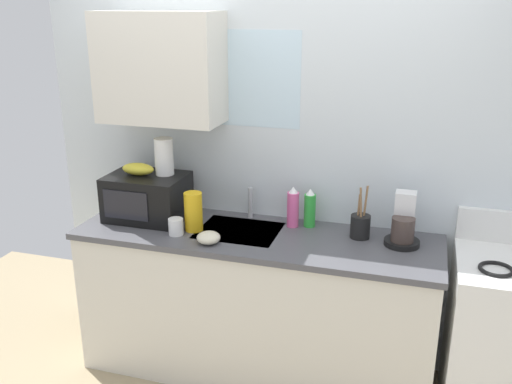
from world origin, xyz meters
TOP-DOWN VIEW (x-y plane):
  - kitchen_wall_assembly at (-0.10, 0.32)m, footprint 2.84×0.42m
  - counter_unit at (-0.00, 0.00)m, footprint 2.07×0.63m
  - sink_faucet at (-0.11, 0.24)m, footprint 0.03×0.03m
  - stove_range at (1.38, 0.00)m, footprint 0.60×0.60m
  - microwave at (-0.70, 0.05)m, footprint 0.46×0.35m
  - banana_bunch at (-0.75, 0.05)m, footprint 0.20×0.11m
  - paper_towel_roll at (-0.60, 0.10)m, footprint 0.11×0.11m
  - coffee_maker at (0.80, 0.11)m, footprint 0.19×0.21m
  - dish_soap_bottle_pink at (0.17, 0.17)m, footprint 0.07×0.07m
  - dish_soap_bottle_green at (0.27, 0.20)m, footprint 0.07×0.07m
  - cereal_canister at (-0.36, -0.05)m, footprint 0.10×0.10m
  - mug_white at (-0.43, -0.14)m, footprint 0.08×0.08m
  - utensil_crock at (0.57, 0.12)m, footprint 0.11×0.11m
  - small_bowl at (-0.21, -0.20)m, footprint 0.13×0.13m

SIDE VIEW (x-z plane):
  - stove_range at x=1.38m, z-range -0.08..1.00m
  - counter_unit at x=0.00m, z-range 0.01..0.91m
  - small_bowl at x=-0.21m, z-range 0.90..0.96m
  - mug_white at x=-0.43m, z-range 0.90..0.99m
  - utensil_crock at x=0.57m, z-range 0.82..1.12m
  - sink_faucet at x=-0.11m, z-range 0.90..1.09m
  - coffee_maker at x=0.80m, z-range 0.86..1.14m
  - dish_soap_bottle_green at x=0.27m, z-range 0.89..1.12m
  - cereal_canister at x=-0.36m, z-range 0.90..1.13m
  - dish_soap_bottle_pink at x=0.17m, z-range 0.89..1.13m
  - microwave at x=-0.70m, z-range 0.90..1.17m
  - banana_bunch at x=-0.75m, z-range 1.17..1.24m
  - paper_towel_roll at x=-0.60m, z-range 1.17..1.39m
  - kitchen_wall_assembly at x=-0.10m, z-range 0.09..2.59m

